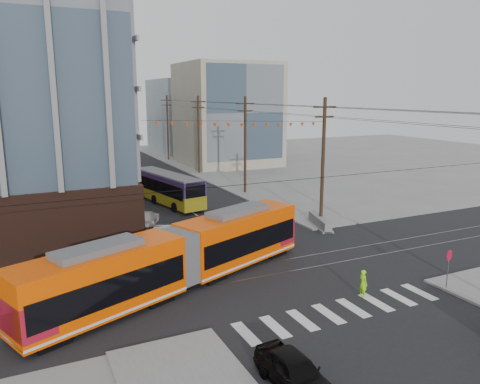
% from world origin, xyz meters
% --- Properties ---
extents(ground, '(160.00, 160.00, 0.00)m').
position_xyz_m(ground, '(0.00, 0.00, 0.00)').
color(ground, slate).
extents(bg_bldg_ne_near, '(14.00, 14.00, 16.00)m').
position_xyz_m(bg_bldg_ne_near, '(16.00, 48.00, 8.00)').
color(bg_bldg_ne_near, gray).
rests_on(bg_bldg_ne_near, ground).
extents(bg_bldg_nw_far, '(16.00, 18.00, 20.00)m').
position_xyz_m(bg_bldg_nw_far, '(-14.00, 72.00, 10.00)').
color(bg_bldg_nw_far, gray).
rests_on(bg_bldg_nw_far, ground).
extents(bg_bldg_ne_far, '(16.00, 16.00, 14.00)m').
position_xyz_m(bg_bldg_ne_far, '(18.00, 68.00, 7.00)').
color(bg_bldg_ne_far, '#8C99A5').
rests_on(bg_bldg_ne_far, ground).
extents(utility_pole_far, '(0.30, 0.30, 11.00)m').
position_xyz_m(utility_pole_far, '(8.50, 56.00, 5.50)').
color(utility_pole_far, black).
rests_on(utility_pole_far, ground).
extents(streetcar, '(19.05, 9.94, 3.75)m').
position_xyz_m(streetcar, '(-6.76, 3.63, 1.88)').
color(streetcar, '#F44900').
rests_on(streetcar, ground).
extents(city_bus, '(4.70, 11.80, 3.27)m').
position_xyz_m(city_bus, '(-1.05, 25.04, 1.63)').
color(city_bus, '#33214B').
rests_on(city_bus, ground).
extents(black_sedan, '(1.94, 4.24, 1.41)m').
position_xyz_m(black_sedan, '(-5.74, -7.60, 0.70)').
color(black_sedan, black).
rests_on(black_sedan, ground).
extents(parked_car_silver, '(2.40, 5.13, 1.63)m').
position_xyz_m(parked_car_silver, '(-5.26, 11.92, 0.81)').
color(parked_car_silver, '#B0B1B1').
rests_on(parked_car_silver, ground).
extents(parked_car_white, '(3.44, 4.82, 1.30)m').
position_xyz_m(parked_car_white, '(-5.20, 17.57, 0.65)').
color(parked_car_white, '#BCB4B2').
rests_on(parked_car_white, ground).
extents(parked_car_grey, '(3.95, 5.47, 1.38)m').
position_xyz_m(parked_car_grey, '(-5.50, 23.21, 0.69)').
color(parked_car_grey, '#585858').
rests_on(parked_car_grey, ground).
extents(pedestrian, '(0.39, 0.59, 1.60)m').
position_xyz_m(pedestrian, '(2.21, -2.07, 0.80)').
color(pedestrian, '#94FF11').
rests_on(pedestrian, ground).
extents(stop_sign, '(0.87, 0.87, 2.30)m').
position_xyz_m(stop_sign, '(7.28, -3.42, 1.15)').
color(stop_sign, '#B40629').
rests_on(stop_sign, ground).
extents(jersey_barrier, '(2.15, 4.47, 0.87)m').
position_xyz_m(jersey_barrier, '(8.30, 10.84, 0.44)').
color(jersey_barrier, slate).
rests_on(jersey_barrier, ground).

